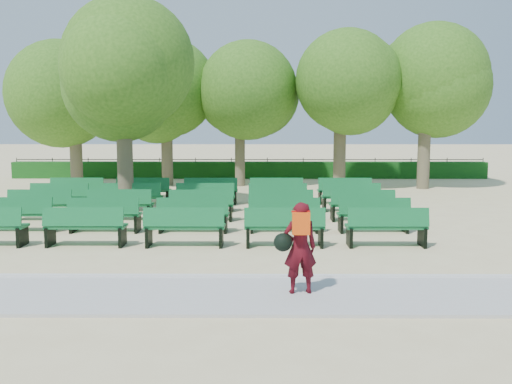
% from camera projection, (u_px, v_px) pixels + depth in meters
% --- Properties ---
extents(ground, '(120.00, 120.00, 0.00)m').
position_uv_depth(ground, '(242.00, 223.00, 17.54)').
color(ground, beige).
extents(paving, '(30.00, 2.20, 0.06)m').
position_uv_depth(paving, '(229.00, 296.00, 10.19)').
color(paving, '#AFAEAA').
rests_on(paving, ground).
extents(curb, '(30.00, 0.12, 0.10)m').
position_uv_depth(curb, '(232.00, 277.00, 11.33)').
color(curb, silver).
rests_on(curb, ground).
extents(hedge, '(26.00, 0.70, 0.90)m').
position_uv_depth(hedge, '(249.00, 170.00, 31.37)').
color(hedge, '#144F16').
rests_on(hedge, ground).
extents(fence, '(26.00, 0.10, 1.02)m').
position_uv_depth(fence, '(249.00, 177.00, 31.83)').
color(fence, black).
rests_on(fence, ground).
extents(tree_line, '(21.80, 6.80, 7.04)m').
position_uv_depth(tree_line, '(248.00, 186.00, 27.46)').
color(tree_line, '#3D6F1D').
rests_on(tree_line, ground).
extents(bench_array, '(2.04, 0.76, 1.26)m').
position_uv_depth(bench_array, '(201.00, 217.00, 18.05)').
color(bench_array, '#116530').
rests_on(bench_array, ground).
extents(tree_among, '(4.77, 4.77, 6.49)m').
position_uv_depth(tree_among, '(123.00, 86.00, 19.25)').
color(tree_among, brown).
rests_on(tree_among, ground).
extents(person, '(0.80, 0.50, 1.65)m').
position_uv_depth(person, '(299.00, 246.00, 10.15)').
color(person, '#440911').
rests_on(person, ground).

